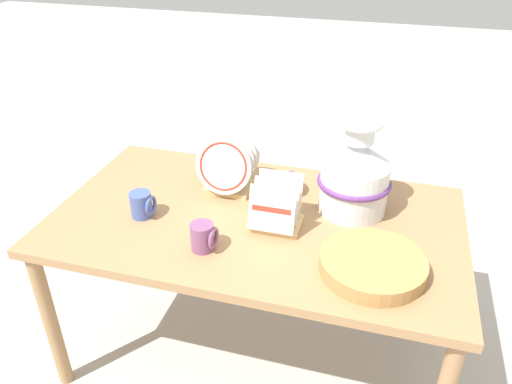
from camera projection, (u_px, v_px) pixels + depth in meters
name	position (u px, v px, depth m)	size (l,w,h in m)	color
ground_plane	(256.00, 346.00, 2.26)	(14.00, 14.00, 0.00)	#B2ADA3
display_table	(256.00, 232.00, 1.94)	(1.54, 0.88, 0.71)	#9E754C
ceramic_vase	(355.00, 174.00, 1.86)	(0.28, 0.28, 0.38)	silver
dish_rack_round_plates	(228.00, 167.00, 2.02)	(0.23, 0.19, 0.25)	tan
dish_rack_square_plates	(276.00, 212.00, 1.82)	(0.19, 0.17, 0.19)	tan
wicker_charger_stack	(373.00, 265.00, 1.61)	(0.34, 0.34, 0.05)	#AD7F47
mug_plum_glaze	(204.00, 237.00, 1.70)	(0.09, 0.08, 0.10)	#7A4770
mug_cobalt_glaze	(142.00, 205.00, 1.88)	(0.09, 0.08, 0.10)	#42569E
fruit_bowl	(284.00, 184.00, 2.04)	(0.15, 0.15, 0.09)	silver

